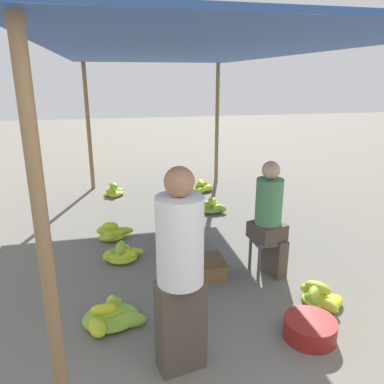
# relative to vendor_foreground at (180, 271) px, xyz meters

# --- Properties ---
(canopy_post_front_left) EXTENTS (0.08, 0.08, 2.50)m
(canopy_post_front_left) POSITION_rel_vendor_foreground_xyz_m (-0.82, -0.48, 0.40)
(canopy_post_front_left) COLOR olive
(canopy_post_front_left) RESTS_ON ground
(canopy_post_back_left) EXTENTS (0.08, 0.08, 2.50)m
(canopy_post_back_left) POSITION_rel_vendor_foreground_xyz_m (-0.82, 5.30, 0.40)
(canopy_post_back_left) COLOR olive
(canopy_post_back_left) RESTS_ON ground
(canopy_post_back_right) EXTENTS (0.08, 0.08, 2.50)m
(canopy_post_back_right) POSITION_rel_vendor_foreground_xyz_m (1.83, 5.30, 0.40)
(canopy_post_back_right) COLOR olive
(canopy_post_back_right) RESTS_ON ground
(canopy_tarp) EXTENTS (3.05, 6.18, 0.04)m
(canopy_tarp) POSITION_rel_vendor_foreground_xyz_m (0.50, 2.41, 1.67)
(canopy_tarp) COLOR #33569E
(canopy_tarp) RESTS_ON canopy_post_front_left
(vendor_foreground) EXTENTS (0.41, 0.41, 1.64)m
(vendor_foreground) POSITION_rel_vendor_foreground_xyz_m (0.00, 0.00, 0.00)
(vendor_foreground) COLOR #4C4238
(vendor_foreground) RESTS_ON ground
(stool) EXTENTS (0.34, 0.34, 0.45)m
(stool) POSITION_rel_vendor_foreground_xyz_m (1.24, 1.23, -0.49)
(stool) COLOR #4C4C4C
(stool) RESTS_ON ground
(vendor_seated) EXTENTS (0.42, 0.42, 1.35)m
(vendor_seated) POSITION_rel_vendor_foreground_xyz_m (1.26, 1.23, -0.14)
(vendor_seated) COLOR #4C4238
(vendor_seated) RESTS_ON ground
(basin_black) EXTENTS (0.46, 0.46, 0.18)m
(basin_black) POSITION_rel_vendor_foreground_xyz_m (1.18, 0.08, -0.76)
(basin_black) COLOR maroon
(basin_black) RESTS_ON ground
(banana_pile_left_0) EXTENTS (0.60, 0.64, 0.20)m
(banana_pile_left_0) POSITION_rel_vendor_foreground_xyz_m (-0.53, 0.70, -0.79)
(banana_pile_left_0) COLOR #93BF32
(banana_pile_left_0) RESTS_ON ground
(banana_pile_left_1) EXTENTS (0.57, 0.44, 0.23)m
(banana_pile_left_1) POSITION_rel_vendor_foreground_xyz_m (-0.39, 1.95, -0.77)
(banana_pile_left_1) COLOR yellow
(banana_pile_left_1) RESTS_ON ground
(banana_pile_left_2) EXTENTS (0.54, 0.44, 0.27)m
(banana_pile_left_2) POSITION_rel_vendor_foreground_xyz_m (-0.50, 2.61, -0.75)
(banana_pile_left_2) COLOR #BFD12A
(banana_pile_left_2) RESTS_ON ground
(banana_pile_left_3) EXTENTS (0.39, 0.44, 0.25)m
(banana_pile_left_3) POSITION_rel_vendor_foreground_xyz_m (-0.40, 4.73, -0.77)
(banana_pile_left_3) COLOR #C9D528
(banana_pile_left_3) RESTS_ON ground
(banana_pile_right_0) EXTENTS (0.53, 0.45, 0.25)m
(banana_pile_right_0) POSITION_rel_vendor_foreground_xyz_m (1.21, 3.40, -0.76)
(banana_pile_right_0) COLOR #94C032
(banana_pile_right_0) RESTS_ON ground
(banana_pile_right_1) EXTENTS (0.47, 0.52, 0.23)m
(banana_pile_right_1) POSITION_rel_vendor_foreground_xyz_m (1.54, 0.54, -0.77)
(banana_pile_right_1) COLOR #B1CB2D
(banana_pile_right_1) RESTS_ON ground
(banana_pile_right_2) EXTENTS (0.50, 0.53, 0.22)m
(banana_pile_right_2) POSITION_rel_vendor_foreground_xyz_m (1.34, 4.63, -0.77)
(banana_pile_right_2) COLOR yellow
(banana_pile_right_2) RESTS_ON ground
(crate_near) EXTENTS (0.40, 0.40, 0.21)m
(crate_near) POSITION_rel_vendor_foreground_xyz_m (0.56, 1.33, -0.75)
(crate_near) COLOR brown
(crate_near) RESTS_ON ground
(crate_mid) EXTENTS (0.45, 0.45, 0.19)m
(crate_mid) POSITION_rel_vendor_foreground_xyz_m (0.45, 2.17, -0.76)
(crate_mid) COLOR #9E7A4C
(crate_mid) RESTS_ON ground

